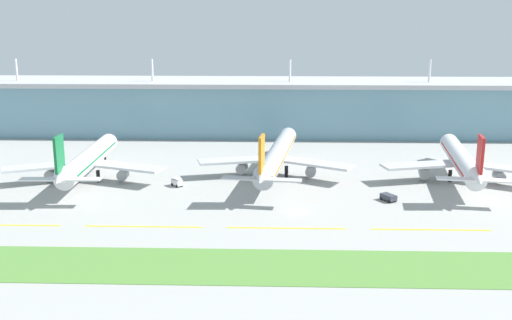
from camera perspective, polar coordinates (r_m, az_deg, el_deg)
ground_plane at (r=154.88m, az=3.93°, el=-4.90°), size 600.00×600.00×0.00m
terminal_building at (r=253.15m, az=3.16°, el=5.06°), size 288.00×34.00×31.59m
airliner_near at (r=188.12m, az=-15.65°, el=-0.00°), size 48.78×59.59×18.90m
airliner_middle at (r=186.99m, az=1.99°, el=0.43°), size 48.39×71.75×18.90m
airliner_far at (r=191.08m, az=18.90°, el=-0.03°), size 48.38×60.68×18.90m
taxiway_stripe_west at (r=157.12m, az=-22.89°, el=-5.70°), size 28.00×0.70×0.04m
taxiway_stripe_mid_west at (r=146.33m, az=-10.62°, el=-6.22°), size 28.00×0.70×0.04m
taxiway_stripe_centre at (r=143.00m, az=2.89°, el=-6.47°), size 28.00×0.70×0.04m
taxiway_stripe_mid_east at (r=147.65m, az=16.29°, el=-6.37°), size 28.00×0.70×0.04m
grass_verge at (r=122.24m, az=4.50°, el=-10.08°), size 300.00×18.00×0.10m
baggage_cart at (r=177.99m, az=-7.51°, el=-2.09°), size 3.76×3.87×2.48m
pushback_tug at (r=166.64m, az=12.44°, el=-3.45°), size 4.37×5.00×1.85m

